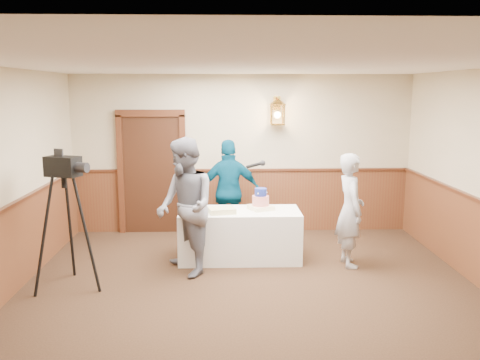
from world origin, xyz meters
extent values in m
plane|color=black|center=(0.00, 0.00, 0.00)|extent=(7.00, 7.00, 0.00)
cube|color=#BAAE8B|center=(0.00, 3.50, 1.40)|extent=(6.00, 0.02, 2.80)
cube|color=#BAAE8B|center=(0.00, -3.50, 1.40)|extent=(6.00, 0.02, 2.80)
cube|color=white|center=(0.00, 0.00, 2.80)|extent=(6.00, 7.00, 0.02)
cube|color=#5E2F1B|center=(0.00, 3.48, 0.55)|extent=(5.98, 0.04, 1.10)
cube|color=#492313|center=(0.00, 3.46, 1.12)|extent=(5.98, 0.07, 0.04)
cube|color=#32190D|center=(-1.60, 3.45, 1.05)|extent=(1.00, 0.06, 2.10)
cube|color=white|center=(-0.10, 1.90, 0.38)|extent=(1.80, 0.80, 0.75)
cube|color=#FFF3C3|center=(0.22, 1.96, 0.78)|extent=(0.42, 0.42, 0.06)
cylinder|color=red|center=(0.22, 1.96, 0.89)|extent=(0.25, 0.25, 0.15)
cylinder|color=navy|center=(0.22, 1.96, 1.02)|extent=(0.18, 0.18, 0.12)
cube|color=#D7C980|center=(-0.36, 1.76, 0.79)|extent=(0.43, 0.36, 0.08)
cube|color=#AEF1AA|center=(-0.82, 1.94, 0.79)|extent=(0.37, 0.30, 0.08)
imported|color=slate|center=(-0.86, 1.30, 0.95)|extent=(1.04, 1.14, 1.90)
cylinder|color=black|center=(0.09, 1.60, 1.48)|extent=(0.23, 0.10, 0.09)
sphere|color=black|center=(0.22, 1.64, 1.50)|extent=(0.08, 0.08, 0.08)
imported|color=#A0A0A6|center=(1.48, 1.58, 0.82)|extent=(0.43, 0.62, 1.65)
imported|color=navy|center=(-0.24, 2.77, 0.87)|extent=(1.05, 0.52, 1.73)
cube|color=black|center=(-2.33, 0.83, 1.59)|extent=(0.47, 0.36, 0.25)
cylinder|color=black|center=(-2.08, 0.74, 1.59)|extent=(0.20, 0.18, 0.13)
camera|label=1|loc=(-0.33, -5.47, 2.52)|focal=38.00mm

